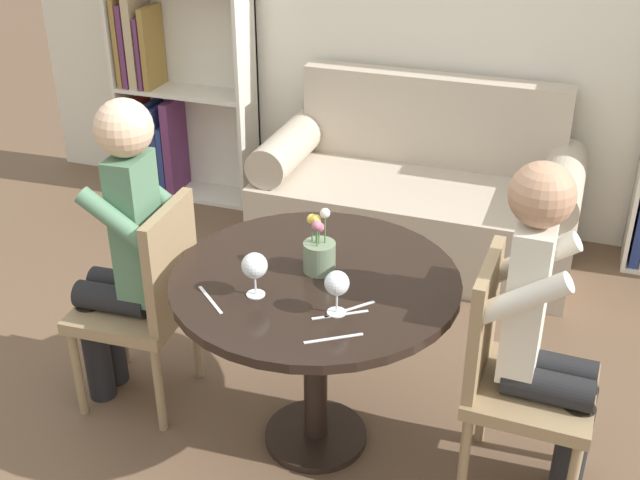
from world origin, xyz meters
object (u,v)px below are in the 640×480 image
(couch, at_px, (418,198))
(person_left, at_px, (122,249))
(chair_right, at_px, (513,370))
(flower_vase, at_px, (319,252))
(person_right, at_px, (546,332))
(chair_left, at_px, (148,297))
(wine_glass_right, at_px, (337,285))
(bookshelf_left, at_px, (170,98))
(wine_glass_left, at_px, (255,267))

(couch, xyz_separation_m, person_left, (-0.79, -1.64, 0.39))
(couch, height_order, chair_right, couch)
(flower_vase, bearing_deg, person_right, -1.32)
(couch, distance_m, chair_left, 1.79)
(chair_left, relative_size, flower_vase, 3.69)
(chair_left, height_order, person_right, person_right)
(flower_vase, bearing_deg, chair_left, -178.03)
(chair_right, xyz_separation_m, wine_glass_right, (-0.56, -0.22, 0.36))
(person_left, bearing_deg, wine_glass_right, 74.50)
(couch, xyz_separation_m, chair_right, (0.71, -1.62, 0.18))
(chair_left, bearing_deg, chair_right, 87.17)
(bookshelf_left, xyz_separation_m, flower_vase, (1.65, -1.87, 0.21))
(bookshelf_left, bearing_deg, chair_left, -63.62)
(wine_glass_left, xyz_separation_m, flower_vase, (0.15, 0.22, -0.03))
(couch, distance_m, person_right, 1.85)
(person_right, bearing_deg, person_left, 92.02)
(person_right, bearing_deg, chair_right, 88.96)
(person_left, relative_size, wine_glass_right, 8.48)
(chair_left, xyz_separation_m, wine_glass_right, (0.85, -0.21, 0.36))
(flower_vase, bearing_deg, chair_right, -1.16)
(couch, distance_m, bookshelf_left, 1.70)
(chair_left, distance_m, person_left, 0.22)
(person_right, xyz_separation_m, wine_glass_left, (-0.94, -0.21, 0.17))
(couch, bearing_deg, wine_glass_left, -94.63)
(wine_glass_left, bearing_deg, couch, 85.37)
(bookshelf_left, bearing_deg, chair_right, -38.71)
(bookshelf_left, xyz_separation_m, chair_right, (2.36, -1.89, -0.11))
(chair_right, distance_m, wine_glass_right, 0.70)
(wine_glass_right, bearing_deg, chair_left, 166.04)
(couch, distance_m, flower_vase, 1.69)
(chair_right, relative_size, wine_glass_left, 5.69)
(wine_glass_left, bearing_deg, person_right, 12.28)
(couch, relative_size, person_left, 1.30)
(wine_glass_left, height_order, wine_glass_right, wine_glass_left)
(bookshelf_left, height_order, person_right, bookshelf_left)
(couch, xyz_separation_m, chair_left, (-0.71, -1.63, 0.18))
(couch, xyz_separation_m, person_right, (0.79, -1.63, 0.37))
(couch, distance_m, chair_right, 1.78)
(wine_glass_left, bearing_deg, wine_glass_right, -2.40)
(person_left, height_order, flower_vase, person_left)
(chair_left, distance_m, chair_right, 1.42)
(chair_right, relative_size, wine_glass_right, 5.85)
(person_right, xyz_separation_m, flower_vase, (-0.80, 0.02, 0.14))
(bookshelf_left, relative_size, wine_glass_left, 8.54)
(wine_glass_left, bearing_deg, person_left, 163.47)
(bookshelf_left, distance_m, wine_glass_right, 2.78)
(wine_glass_right, bearing_deg, person_right, 18.47)
(person_left, relative_size, person_right, 1.03)
(person_right, height_order, wine_glass_right, person_right)
(couch, xyz_separation_m, wine_glass_left, (-0.15, -1.83, 0.54))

